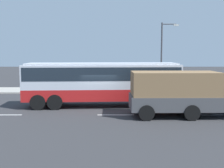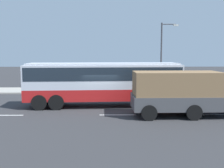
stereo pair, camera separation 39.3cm
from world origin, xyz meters
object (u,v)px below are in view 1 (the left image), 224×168
(pedestrian_at_crossing, at_px, (187,82))
(street_lamp, at_px, (165,52))
(pedestrian_near_curb, at_px, (64,82))
(cargo_truck, at_px, (189,92))
(coach_bus, at_px, (104,79))

(pedestrian_at_crossing, height_order, street_lamp, street_lamp)
(pedestrian_near_curb, relative_size, pedestrian_at_crossing, 1.06)
(cargo_truck, distance_m, street_lamp, 10.28)
(pedestrian_at_crossing, xyz_separation_m, street_lamp, (-2.51, -0.82, 3.04))
(cargo_truck, bearing_deg, coach_bus, 148.79)
(coach_bus, relative_size, cargo_truck, 1.53)
(pedestrian_near_curb, bearing_deg, cargo_truck, 127.27)
(cargo_truck, bearing_deg, street_lamp, 87.81)
(coach_bus, bearing_deg, cargo_truck, -33.60)
(coach_bus, height_order, street_lamp, street_lamp)
(cargo_truck, relative_size, pedestrian_near_curb, 4.53)
(pedestrian_at_crossing, relative_size, street_lamp, 0.23)
(pedestrian_at_crossing, distance_m, street_lamp, 4.03)
(cargo_truck, xyz_separation_m, pedestrian_near_curb, (-9.99, 10.35, -0.45))
(cargo_truck, bearing_deg, pedestrian_at_crossing, 74.87)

